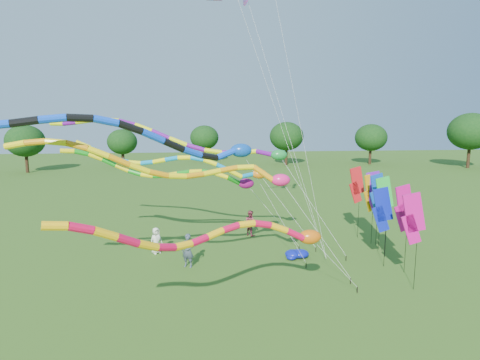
{
  "coord_description": "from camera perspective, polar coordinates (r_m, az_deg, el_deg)",
  "views": [
    {
      "loc": [
        -4.64,
        -16.69,
        8.01
      ],
      "look_at": [
        -2.32,
        4.06,
        4.8
      ],
      "focal_mm": 30.0,
      "sensor_mm": 36.0,
      "label": 1
    }
  ],
  "objects": [
    {
      "name": "tree_ring",
      "position": [
        21.35,
        12.29,
        1.55
      ],
      "size": [
        120.22,
        116.68,
        9.53
      ],
      "color": "#382314",
      "rests_on": "ground"
    },
    {
      "name": "banner_pole_green",
      "position": [
        24.39,
        19.79,
        -2.38
      ],
      "size": [
        1.16,
        0.09,
        4.79
      ],
      "rotation": [
        0.0,
        0.0,
        -0.01
      ],
      "color": "black",
      "rests_on": "ground"
    },
    {
      "name": "tube_kite_cyan",
      "position": [
        23.04,
        -6.64,
        2.15
      ],
      "size": [
        13.63,
        1.52,
        7.25
      ],
      "rotation": [
        0.0,
        0.0,
        -0.03
      ],
      "color": "black",
      "rests_on": "ground"
    },
    {
      "name": "banner_pole_magenta_b",
      "position": [
        22.23,
        22.28,
        -3.74
      ],
      "size": [
        1.16,
        0.2,
        4.72
      ],
      "rotation": [
        0.0,
        0.0,
        0.1
      ],
      "color": "black",
      "rests_on": "ground"
    },
    {
      "name": "tube_kite_orange",
      "position": [
        17.34,
        -7.32,
        1.73
      ],
      "size": [
        14.54,
        1.93,
        7.81
      ],
      "rotation": [
        0.0,
        0.0,
        0.08
      ],
      "color": "black",
      "rests_on": "ground"
    },
    {
      "name": "banner_pole_magenta_a",
      "position": [
        20.21,
        23.39,
        -5.09
      ],
      "size": [
        1.16,
        0.24,
        4.7
      ],
      "rotation": [
        0.0,
        0.0,
        -0.14
      ],
      "color": "black",
      "rests_on": "ground"
    },
    {
      "name": "banner_pole_blue_b",
      "position": [
        25.44,
        18.99,
        -1.86
      ],
      "size": [
        1.16,
        0.27,
        4.8
      ],
      "rotation": [
        0.0,
        0.0,
        0.16
      ],
      "color": "black",
      "rests_on": "ground"
    },
    {
      "name": "person_c",
      "position": [
        27.82,
        1.47,
        -6.11
      ],
      "size": [
        1.05,
        1.08,
        1.76
      ],
      "primitive_type": "imported",
      "rotation": [
        0.0,
        0.0,
        2.22
      ],
      "color": "#953649",
      "rests_on": "ground"
    },
    {
      "name": "tube_kite_green",
      "position": [
        23.77,
        -8.34,
        0.94
      ],
      "size": [
        13.68,
        1.67,
        6.86
      ],
      "rotation": [
        0.0,
        0.0,
        -0.06
      ],
      "color": "black",
      "rests_on": "ground"
    },
    {
      "name": "tube_kite_red",
      "position": [
        15.11,
        -0.76,
        -7.86
      ],
      "size": [
        11.52,
        5.5,
        5.68
      ],
      "rotation": [
        0.0,
        0.0,
        0.4
      ],
      "color": "black",
      "rests_on": "ground"
    },
    {
      "name": "banner_pole_red",
      "position": [
        27.74,
        16.25,
        -0.69
      ],
      "size": [
        1.16,
        0.29,
        4.9
      ],
      "rotation": [
        0.0,
        0.0,
        0.18
      ],
      "color": "black",
      "rests_on": "ground"
    },
    {
      "name": "person_a",
      "position": [
        24.74,
        -11.84,
        -8.42
      ],
      "size": [
        0.92,
        0.86,
        1.58
      ],
      "primitive_type": "imported",
      "rotation": [
        0.0,
        0.0,
        0.64
      ],
      "color": "silver",
      "rests_on": "ground"
    },
    {
      "name": "person_b",
      "position": [
        22.21,
        -7.4,
        -9.94
      ],
      "size": [
        0.8,
        0.68,
        1.85
      ],
      "primitive_type": "imported",
      "rotation": [
        0.0,
        0.0,
        -0.42
      ],
      "color": "#3F4958",
      "rests_on": "ground"
    },
    {
      "name": "tube_kite_purple",
      "position": [
        23.54,
        -7.88,
        5.68
      ],
      "size": [
        17.03,
        5.21,
        8.75
      ],
      "rotation": [
        0.0,
        0.0,
        -0.28
      ],
      "color": "black",
      "rests_on": "ground"
    },
    {
      "name": "blue_nylon_heap",
      "position": [
        23.62,
        8.12,
        -10.69
      ],
      "size": [
        1.29,
        0.77,
        0.42
      ],
      "color": "#0B1698",
      "rests_on": "ground"
    },
    {
      "name": "banner_pole_orange",
      "position": [
        26.63,
        18.09,
        -1.71
      ],
      "size": [
        1.13,
        0.44,
        4.64
      ],
      "rotation": [
        0.0,
        0.0,
        0.32
      ],
      "color": "black",
      "rests_on": "ground"
    },
    {
      "name": "banner_pole_violet",
      "position": [
        26.52,
        18.57,
        -1.44
      ],
      "size": [
        1.1,
        0.54,
        4.79
      ],
      "rotation": [
        0.0,
        0.0,
        -0.41
      ],
      "color": "black",
      "rests_on": "ground"
    },
    {
      "name": "tube_kite_blue",
      "position": [
        16.63,
        -13.95,
        5.71
      ],
      "size": [
        15.42,
        6.43,
        8.92
      ],
      "rotation": [
        0.0,
        0.0,
        0.42
      ],
      "color": "black",
      "rests_on": "ground"
    },
    {
      "name": "banner_pole_blue_a",
      "position": [
        22.84,
        19.56,
        -4.01
      ],
      "size": [
        1.16,
        0.25,
        4.43
      ],
      "rotation": [
        0.0,
        0.0,
        -0.15
      ],
      "color": "black",
      "rests_on": "ground"
    },
    {
      "name": "ground",
      "position": [
        19.08,
        8.66,
        -16.18
      ],
      "size": [
        160.0,
        160.0,
        0.0
      ],
      "primitive_type": "plane",
      "color": "#284F15",
      "rests_on": "ground"
    }
  ]
}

